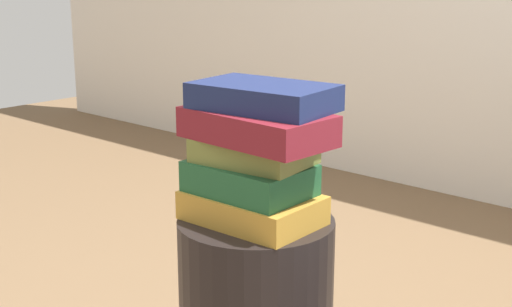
# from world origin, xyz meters

# --- Properties ---
(book_ochre) EXTENTS (0.27, 0.19, 0.06)m
(book_ochre) POSITION_xyz_m (0.00, -0.01, 0.57)
(book_ochre) COLOR #B7842D
(book_ochre) RESTS_ON side_table
(book_forest) EXTENTS (0.24, 0.17, 0.06)m
(book_forest) POSITION_xyz_m (-0.01, -0.01, 0.63)
(book_forest) COLOR #1E512D
(book_forest) RESTS_ON book_ochre
(book_olive) EXTENTS (0.24, 0.18, 0.05)m
(book_olive) POSITION_xyz_m (-0.01, 0.00, 0.68)
(book_olive) COLOR olive
(book_olive) RESTS_ON book_forest
(book_maroon) EXTENTS (0.31, 0.17, 0.06)m
(book_maroon) POSITION_xyz_m (0.01, -0.01, 0.74)
(book_maroon) COLOR maroon
(book_maroon) RESTS_ON book_olive
(book_navy) EXTENTS (0.29, 0.20, 0.05)m
(book_navy) POSITION_xyz_m (0.01, 0.01, 0.79)
(book_navy) COLOR #19234C
(book_navy) RESTS_ON book_maroon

